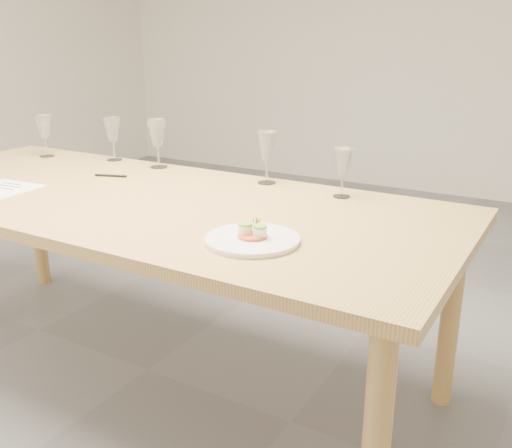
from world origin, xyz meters
The scene contains 9 objects.
ground centered at (0.00, 0.00, 0.00)m, with size 7.00×7.00×0.00m, color slate.
dining_table centered at (0.00, 0.00, 0.68)m, with size 2.40×1.00×0.75m.
dinner_plate centered at (0.64, -0.22, 0.76)m, with size 0.27×0.27×0.07m.
ballpoint_pen centered at (-0.29, 0.17, 0.76)m, with size 0.14×0.06×0.01m.
wine_glass_0 centered at (-0.88, 0.34, 0.89)m, with size 0.08×0.08×0.21m.
wine_glass_1 centered at (-0.52, 0.44, 0.89)m, with size 0.08×0.08×0.21m.
wine_glass_2 centered at (-0.24, 0.42, 0.90)m, with size 0.09×0.09×0.22m.
wine_glass_3 centered at (0.33, 0.41, 0.90)m, with size 0.08×0.08×0.21m.
wine_glass_4 centered at (0.67, 0.37, 0.88)m, with size 0.07×0.07×0.18m.
Camera 1 is at (1.43, -1.55, 1.31)m, focal length 40.00 mm.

